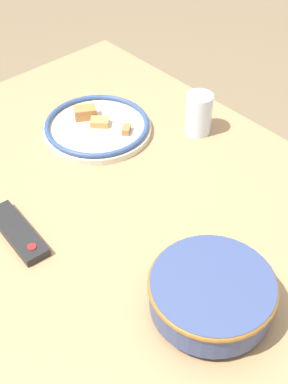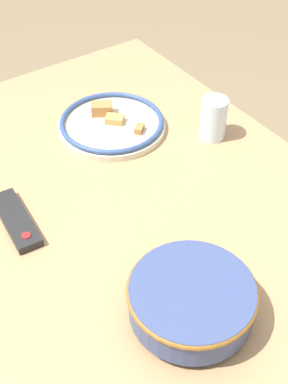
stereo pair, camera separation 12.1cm
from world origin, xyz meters
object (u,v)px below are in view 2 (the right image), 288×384
at_px(food_plate, 112,124).
at_px(drinking_glass, 213,118).
at_px(noodle_bowl, 191,300).
at_px(tv_remote, 16,220).

relative_size(food_plate, drinking_glass, 2.57).
bearing_deg(noodle_bowl, food_plate, -18.33).
height_order(food_plate, tv_remote, food_plate).
relative_size(food_plate, tv_remote, 1.50).
distance_m(food_plate, tv_remote, 0.42).
bearing_deg(drinking_glass, tv_remote, 90.26).
bearing_deg(food_plate, noodle_bowl, 161.67).
bearing_deg(food_plate, tv_remote, 116.58).
relative_size(noodle_bowl, food_plate, 0.83).
relative_size(noodle_bowl, tv_remote, 1.24).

